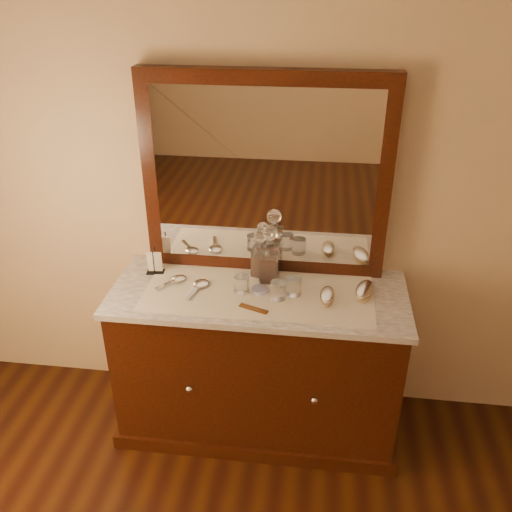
{
  "coord_description": "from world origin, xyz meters",
  "views": [
    {
      "loc": [
        0.27,
        -0.25,
        2.24
      ],
      "look_at": [
        0.0,
        1.85,
        1.1
      ],
      "focal_mm": 37.75,
      "sensor_mm": 36.0,
      "label": 1
    }
  ],
  "objects_px": {
    "dresser_cabinet": "(258,363)",
    "mirror_frame": "(265,177)",
    "pin_dish": "(260,290)",
    "napkin_rack": "(155,263)",
    "decanter_left": "(260,258)",
    "hand_mirror_inner": "(199,285)",
    "brush_near": "(327,296)",
    "brush_far": "(364,291)",
    "decanter_right": "(270,260)",
    "comb": "(254,309)",
    "hand_mirror_outer": "(175,280)"
  },
  "relations": [
    {
      "from": "dresser_cabinet",
      "to": "mirror_frame",
      "type": "distance_m",
      "value": 0.97
    },
    {
      "from": "pin_dish",
      "to": "napkin_rack",
      "type": "xyz_separation_m",
      "value": [
        -0.56,
        0.12,
        0.04
      ]
    },
    {
      "from": "decanter_left",
      "to": "hand_mirror_inner",
      "type": "relative_size",
      "value": 1.21
    },
    {
      "from": "napkin_rack",
      "to": "brush_near",
      "type": "xyz_separation_m",
      "value": [
        0.88,
        -0.16,
        -0.03
      ]
    },
    {
      "from": "dresser_cabinet",
      "to": "pin_dish",
      "type": "bearing_deg",
      "value": 5.32
    },
    {
      "from": "brush_near",
      "to": "brush_far",
      "type": "height_order",
      "value": "brush_far"
    },
    {
      "from": "dresser_cabinet",
      "to": "decanter_left",
      "type": "relative_size",
      "value": 5.63
    },
    {
      "from": "decanter_right",
      "to": "hand_mirror_inner",
      "type": "bearing_deg",
      "value": -162.01
    },
    {
      "from": "mirror_frame",
      "to": "napkin_rack",
      "type": "bearing_deg",
      "value": -166.96
    },
    {
      "from": "comb",
      "to": "decanter_right",
      "type": "relative_size",
      "value": 0.47
    },
    {
      "from": "decanter_left",
      "to": "decanter_right",
      "type": "distance_m",
      "value": 0.07
    },
    {
      "from": "decanter_right",
      "to": "brush_far",
      "type": "bearing_deg",
      "value": -10.32
    },
    {
      "from": "dresser_cabinet",
      "to": "comb",
      "type": "distance_m",
      "value": 0.48
    },
    {
      "from": "decanter_right",
      "to": "mirror_frame",
      "type": "bearing_deg",
      "value": 107.04
    },
    {
      "from": "comb",
      "to": "hand_mirror_inner",
      "type": "xyz_separation_m",
      "value": [
        -0.29,
        0.16,
        0.0
      ]
    },
    {
      "from": "pin_dish",
      "to": "decanter_right",
      "type": "distance_m",
      "value": 0.16
    },
    {
      "from": "dresser_cabinet",
      "to": "mirror_frame",
      "type": "xyz_separation_m",
      "value": [
        0.0,
        0.25,
        0.94
      ]
    },
    {
      "from": "pin_dish",
      "to": "comb",
      "type": "relative_size",
      "value": 0.59
    },
    {
      "from": "decanter_left",
      "to": "mirror_frame",
      "type": "bearing_deg",
      "value": 82.95
    },
    {
      "from": "pin_dish",
      "to": "hand_mirror_inner",
      "type": "bearing_deg",
      "value": -179.79
    },
    {
      "from": "comb",
      "to": "decanter_left",
      "type": "xyz_separation_m",
      "value": [
        -0.01,
        0.32,
        0.09
      ]
    },
    {
      "from": "brush_near",
      "to": "hand_mirror_outer",
      "type": "xyz_separation_m",
      "value": [
        -0.75,
        0.08,
        -0.01
      ]
    },
    {
      "from": "mirror_frame",
      "to": "pin_dish",
      "type": "xyz_separation_m",
      "value": [
        0.01,
        -0.24,
        -0.49
      ]
    },
    {
      "from": "decanter_right",
      "to": "brush_far",
      "type": "height_order",
      "value": "decanter_right"
    },
    {
      "from": "pin_dish",
      "to": "dresser_cabinet",
      "type": "bearing_deg",
      "value": -174.68
    },
    {
      "from": "pin_dish",
      "to": "brush_near",
      "type": "distance_m",
      "value": 0.32
    },
    {
      "from": "hand_mirror_inner",
      "to": "napkin_rack",
      "type": "bearing_deg",
      "value": 155.32
    },
    {
      "from": "mirror_frame",
      "to": "brush_far",
      "type": "distance_m",
      "value": 0.73
    },
    {
      "from": "pin_dish",
      "to": "decanter_left",
      "type": "xyz_separation_m",
      "value": [
        -0.02,
        0.16,
        0.09
      ]
    },
    {
      "from": "pin_dish",
      "to": "napkin_rack",
      "type": "distance_m",
      "value": 0.57
    },
    {
      "from": "comb",
      "to": "brush_far",
      "type": "relative_size",
      "value": 0.74
    },
    {
      "from": "decanter_right",
      "to": "hand_mirror_outer",
      "type": "distance_m",
      "value": 0.48
    },
    {
      "from": "dresser_cabinet",
      "to": "hand_mirror_outer",
      "type": "xyz_separation_m",
      "value": [
        -0.42,
        0.04,
        0.45
      ]
    },
    {
      "from": "comb",
      "to": "hand_mirror_outer",
      "type": "bearing_deg",
      "value": 175.13
    },
    {
      "from": "hand_mirror_inner",
      "to": "dresser_cabinet",
      "type": "bearing_deg",
      "value": 0.07
    },
    {
      "from": "decanter_left",
      "to": "hand_mirror_outer",
      "type": "xyz_separation_m",
      "value": [
        -0.41,
        -0.12,
        -0.09
      ]
    },
    {
      "from": "hand_mirror_inner",
      "to": "decanter_left",
      "type": "bearing_deg",
      "value": 29.01
    },
    {
      "from": "pin_dish",
      "to": "napkin_rack",
      "type": "relative_size",
      "value": 0.62
    },
    {
      "from": "dresser_cabinet",
      "to": "decanter_left",
      "type": "distance_m",
      "value": 0.56
    },
    {
      "from": "decanter_left",
      "to": "decanter_right",
      "type": "relative_size",
      "value": 0.82
    },
    {
      "from": "brush_far",
      "to": "decanter_right",
      "type": "bearing_deg",
      "value": 169.68
    },
    {
      "from": "dresser_cabinet",
      "to": "brush_far",
      "type": "distance_m",
      "value": 0.69
    },
    {
      "from": "hand_mirror_inner",
      "to": "brush_near",
      "type": "bearing_deg",
      "value": -3.62
    },
    {
      "from": "decanter_left",
      "to": "hand_mirror_inner",
      "type": "bearing_deg",
      "value": -150.99
    },
    {
      "from": "comb",
      "to": "brush_far",
      "type": "distance_m",
      "value": 0.54
    },
    {
      "from": "napkin_rack",
      "to": "decanter_right",
      "type": "height_order",
      "value": "decanter_right"
    },
    {
      "from": "brush_far",
      "to": "hand_mirror_outer",
      "type": "height_order",
      "value": "brush_far"
    },
    {
      "from": "napkin_rack",
      "to": "decanter_right",
      "type": "relative_size",
      "value": 0.45
    },
    {
      "from": "napkin_rack",
      "to": "hand_mirror_outer",
      "type": "relative_size",
      "value": 0.78
    },
    {
      "from": "brush_far",
      "to": "hand_mirror_outer",
      "type": "bearing_deg",
      "value": 179.22
    }
  ]
}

